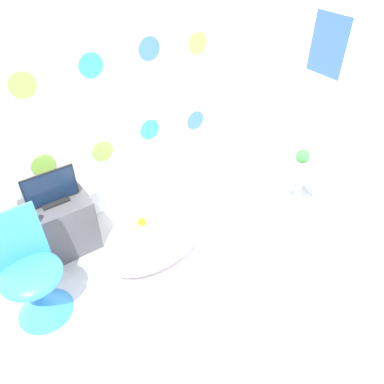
% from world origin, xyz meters
% --- Properties ---
extents(ground_plane, '(12.00, 12.00, 0.00)m').
position_xyz_m(ground_plane, '(0.00, 0.00, 0.00)').
color(ground_plane, silver).
extents(wall_back_dotted, '(4.75, 0.05, 2.60)m').
position_xyz_m(wall_back_dotted, '(0.00, 1.90, 1.30)').
color(wall_back_dotted, white).
rests_on(wall_back_dotted, ground_plane).
extents(wall_right, '(0.06, 2.89, 2.60)m').
position_xyz_m(wall_right, '(1.90, 0.94, 1.30)').
color(wall_right, silver).
rests_on(wall_right, ground_plane).
extents(rug, '(1.31, 0.65, 0.01)m').
position_xyz_m(rug, '(0.02, 0.85, 0.00)').
color(rug, silver).
rests_on(rug, ground_plane).
extents(bathtub, '(0.95, 0.52, 0.47)m').
position_xyz_m(bathtub, '(-0.01, 1.03, 0.24)').
color(bathtub, white).
rests_on(bathtub, ground_plane).
extents(rubber_duck, '(0.07, 0.08, 0.08)m').
position_xyz_m(rubber_duck, '(-0.09, 1.04, 0.51)').
color(rubber_duck, yellow).
rests_on(rubber_duck, bathtub).
extents(chair, '(0.45, 0.45, 0.91)m').
position_xyz_m(chair, '(-0.98, 1.09, 0.29)').
color(chair, '#338CE0').
rests_on(chair, ground_plane).
extents(tv_cabinet, '(0.53, 0.42, 0.54)m').
position_xyz_m(tv_cabinet, '(-0.59, 1.64, 0.27)').
color(tv_cabinet, '#4C4C51').
rests_on(tv_cabinet, ground_plane).
extents(tv, '(0.44, 0.12, 0.31)m').
position_xyz_m(tv, '(-0.59, 1.65, 0.68)').
color(tv, black).
rests_on(tv, tv_cabinet).
extents(vase, '(0.07, 0.07, 0.15)m').
position_xyz_m(vase, '(-0.80, 1.48, 0.60)').
color(vase, white).
rests_on(vase, tv_cabinet).
extents(side_table, '(0.37, 0.35, 0.49)m').
position_xyz_m(side_table, '(1.54, 0.82, 0.38)').
color(side_table, silver).
rests_on(side_table, ground_plane).
extents(potted_plant_left, '(0.13, 0.13, 0.22)m').
position_xyz_m(potted_plant_left, '(1.54, 0.82, 0.60)').
color(potted_plant_left, beige).
rests_on(potted_plant_left, side_table).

